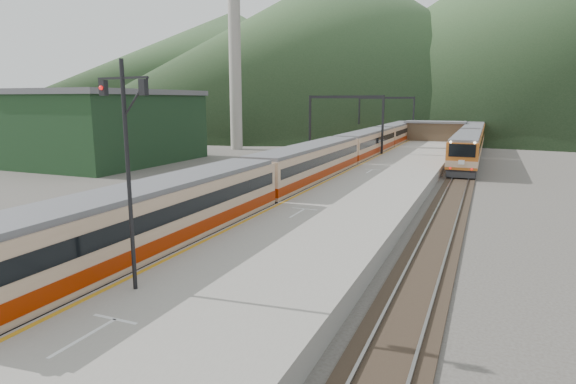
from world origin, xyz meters
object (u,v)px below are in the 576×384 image
at_px(signal_mast, 127,154).
at_px(worker, 32,257).
at_px(second_train, 473,137).
at_px(main_train, 344,153).

height_order(signal_mast, worker, signal_mast).
height_order(second_train, signal_mast, signal_mast).
height_order(main_train, signal_mast, signal_mast).
relative_size(second_train, signal_mast, 7.70).
relative_size(main_train, second_train, 1.37).
bearing_deg(second_train, main_train, -111.62).
bearing_deg(signal_mast, second_train, 82.28).
distance_m(signal_mast, worker, 8.11).
bearing_deg(main_train, second_train, 68.38).
bearing_deg(worker, signal_mast, -159.80).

